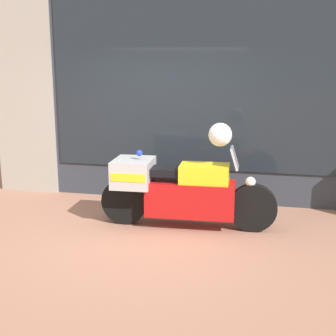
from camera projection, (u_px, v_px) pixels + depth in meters
ground_plane at (132, 237)px, 6.20m from camera, size 60.00×60.00×0.00m
shop_building at (139, 78)px, 7.75m from camera, size 6.00×0.55×3.99m
window_display at (193, 172)px, 7.93m from camera, size 4.47×0.30×1.85m
paramedic_motorcycle at (177, 189)px, 6.49m from camera, size 2.46×0.65×1.16m
white_helmet at (220, 135)px, 6.22m from camera, size 0.32×0.32×0.32m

